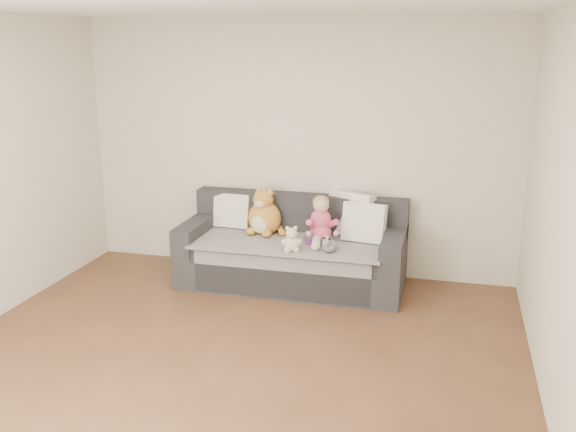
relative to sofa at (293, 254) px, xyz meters
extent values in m
plane|color=brown|center=(-0.08, -2.06, -0.31)|extent=(5.00, 5.00, 0.00)
plane|color=white|center=(-0.08, -2.06, 2.29)|extent=(5.00, 5.00, 0.00)
plane|color=beige|center=(-0.08, 0.44, 0.99)|extent=(4.50, 0.00, 4.50)
plane|color=beige|center=(2.17, -2.06, 0.99)|extent=(0.00, 5.00, 5.00)
cube|color=#26262B|center=(0.00, -0.04, -0.16)|extent=(2.20, 0.90, 0.30)
cube|color=#26262B|center=(0.00, -0.07, 0.07)|extent=(1.90, 0.80, 0.15)
cube|color=#26262B|center=(0.00, 0.31, 0.34)|extent=(2.20, 0.20, 0.40)
cube|color=#26262B|center=(-1.00, -0.04, 0.14)|extent=(0.20, 0.90, 0.30)
cube|color=#26262B|center=(1.00, -0.04, 0.14)|extent=(0.20, 0.90, 0.30)
cube|color=gray|center=(0.00, -0.09, 0.15)|extent=(1.85, 0.88, 0.02)
cube|color=gray|center=(0.00, -0.48, -0.08)|extent=(1.70, 0.02, 0.41)
cube|color=silver|center=(-0.71, 0.23, 0.34)|extent=(0.40, 0.20, 0.37)
cube|color=silver|center=(0.53, 0.26, 0.38)|extent=(0.52, 0.39, 0.45)
cube|color=silver|center=(0.69, 0.08, 0.35)|extent=(0.44, 0.25, 0.39)
ellipsoid|color=#D24A5E|center=(0.28, -0.01, 0.25)|extent=(0.22, 0.18, 0.18)
ellipsoid|color=#D24A5E|center=(0.28, 0.00, 0.37)|extent=(0.21, 0.17, 0.23)
ellipsoid|color=#DBAA8C|center=(0.28, -0.01, 0.52)|extent=(0.15, 0.15, 0.15)
ellipsoid|color=tan|center=(0.28, 0.01, 0.55)|extent=(0.16, 0.16, 0.13)
cylinder|color=#D24A5E|center=(0.20, -0.10, 0.35)|extent=(0.06, 0.21, 0.14)
cylinder|color=#D24A5E|center=(0.40, -0.04, 0.35)|extent=(0.17, 0.20, 0.14)
ellipsoid|color=#DBAA8C|center=(0.20, -0.18, 0.28)|extent=(0.05, 0.05, 0.05)
ellipsoid|color=#DBAA8C|center=(0.45, -0.10, 0.28)|extent=(0.05, 0.05, 0.05)
cylinder|color=#E5B2C6|center=(0.28, -0.20, 0.20)|extent=(0.13, 0.28, 0.09)
cylinder|color=#E5B2C6|center=(0.40, -0.16, 0.20)|extent=(0.19, 0.28, 0.09)
ellipsoid|color=#DBAA8C|center=(0.30, -0.33, 0.20)|extent=(0.06, 0.09, 0.05)
ellipsoid|color=#DBAA8C|center=(0.45, -0.29, 0.20)|extent=(0.06, 0.09, 0.05)
ellipsoid|color=#BB7C29|center=(-0.32, 0.10, 0.31)|extent=(0.34, 0.29, 0.35)
ellipsoid|color=beige|center=(-0.34, -0.01, 0.29)|extent=(0.18, 0.08, 0.19)
ellipsoid|color=#BB7C29|center=(-0.33, 0.08, 0.52)|extent=(0.20, 0.20, 0.20)
ellipsoid|color=beige|center=(-0.34, -0.01, 0.49)|extent=(0.10, 0.06, 0.07)
cone|color=#BB7C29|center=(-0.38, 0.12, 0.62)|extent=(0.09, 0.09, 0.07)
cone|color=pink|center=(-0.38, 0.11, 0.61)|extent=(0.06, 0.06, 0.04)
cone|color=#BB7C29|center=(-0.26, 0.10, 0.62)|extent=(0.09, 0.09, 0.07)
cone|color=pink|center=(-0.26, 0.09, 0.61)|extent=(0.06, 0.06, 0.04)
ellipsoid|color=#BB7C29|center=(-0.43, -0.01, 0.20)|extent=(0.10, 0.12, 0.08)
ellipsoid|color=#BB7C29|center=(-0.26, -0.04, 0.20)|extent=(0.10, 0.12, 0.08)
cylinder|color=#BB7C29|center=(-0.16, 0.12, 0.20)|extent=(0.14, 0.23, 0.08)
ellipsoid|color=beige|center=(0.09, -0.39, 0.23)|extent=(0.15, 0.13, 0.15)
ellipsoid|color=beige|center=(0.09, -0.40, 0.34)|extent=(0.11, 0.11, 0.11)
ellipsoid|color=beige|center=(0.05, -0.41, 0.38)|extent=(0.04, 0.04, 0.04)
ellipsoid|color=beige|center=(0.12, -0.38, 0.38)|extent=(0.04, 0.04, 0.04)
ellipsoid|color=beige|center=(0.10, -0.44, 0.32)|extent=(0.04, 0.04, 0.04)
ellipsoid|color=beige|center=(0.03, -0.44, 0.26)|extent=(0.06, 0.06, 0.06)
ellipsoid|color=beige|center=(0.16, -0.39, 0.26)|extent=(0.06, 0.06, 0.06)
ellipsoid|color=beige|center=(0.06, -0.45, 0.19)|extent=(0.06, 0.06, 0.06)
ellipsoid|color=beige|center=(0.14, -0.42, 0.19)|extent=(0.06, 0.06, 0.06)
ellipsoid|color=white|center=(0.43, -0.33, 0.22)|extent=(0.13, 0.16, 0.12)
ellipsoid|color=white|center=(0.42, -0.41, 0.27)|extent=(0.08, 0.08, 0.08)
ellipsoid|color=black|center=(0.39, -0.39, 0.31)|extent=(0.03, 0.03, 0.03)
ellipsoid|color=black|center=(0.45, -0.40, 0.31)|extent=(0.03, 0.03, 0.03)
cylinder|color=#75348E|center=(0.20, -0.17, 0.21)|extent=(0.08, 0.08, 0.08)
cone|color=#50A941|center=(0.20, -0.17, 0.26)|extent=(0.07, 0.07, 0.03)
cylinder|color=#50A941|center=(0.16, -0.15, 0.21)|extent=(0.02, 0.02, 0.06)
cylinder|color=#50A941|center=(0.24, -0.18, 0.21)|extent=(0.02, 0.02, 0.06)
camera|label=1|loc=(1.48, -5.89, 2.05)|focal=40.00mm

